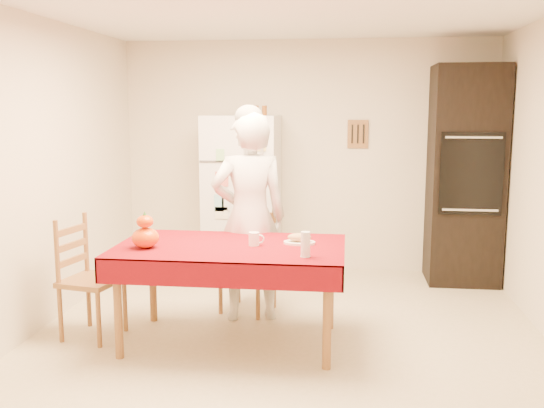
% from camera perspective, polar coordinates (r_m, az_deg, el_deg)
% --- Properties ---
extents(floor, '(4.50, 4.50, 0.00)m').
position_cam_1_polar(floor, '(4.73, 1.26, -13.05)').
color(floor, '#C0B48B').
rests_on(floor, ground).
extents(room_shell, '(4.02, 4.52, 2.51)m').
position_cam_1_polar(room_shell, '(4.38, 1.34, 7.01)').
color(room_shell, beige).
rests_on(room_shell, ground).
extents(refrigerator, '(0.75, 0.74, 1.70)m').
position_cam_1_polar(refrigerator, '(6.40, -2.80, 0.70)').
color(refrigerator, white).
rests_on(refrigerator, floor).
extents(oven_cabinet, '(0.70, 0.62, 2.20)m').
position_cam_1_polar(oven_cabinet, '(6.43, 17.72, 2.58)').
color(oven_cabinet, black).
rests_on(oven_cabinet, floor).
extents(dining_table, '(1.70, 1.00, 0.76)m').
position_cam_1_polar(dining_table, '(4.56, -3.93, -4.74)').
color(dining_table, brown).
rests_on(dining_table, floor).
extents(chair_far, '(0.52, 0.51, 0.95)m').
position_cam_1_polar(chair_far, '(5.37, -2.01, -4.64)').
color(chair_far, brown).
rests_on(chair_far, floor).
extents(chair_left, '(0.48, 0.49, 0.95)m').
position_cam_1_polar(chair_left, '(4.96, -17.22, -6.21)').
color(chair_left, brown).
rests_on(chair_left, floor).
extents(seated_woman, '(0.73, 0.58, 1.74)m').
position_cam_1_polar(seated_woman, '(5.06, -2.14, -1.27)').
color(seated_woman, silver).
rests_on(seated_woman, floor).
extents(coffee_mug, '(0.08, 0.08, 0.10)m').
position_cam_1_polar(coffee_mug, '(4.51, -1.71, -3.31)').
color(coffee_mug, white).
rests_on(coffee_mug, dining_table).
extents(pumpkin_lower, '(0.20, 0.20, 0.15)m').
position_cam_1_polar(pumpkin_lower, '(4.53, -11.83, -3.13)').
color(pumpkin_lower, red).
rests_on(pumpkin_lower, dining_table).
extents(pumpkin_upper, '(0.12, 0.12, 0.09)m').
position_cam_1_polar(pumpkin_upper, '(4.51, -11.88, -1.62)').
color(pumpkin_upper, '#ED4505').
rests_on(pumpkin_upper, pumpkin_lower).
extents(wine_glass, '(0.07, 0.07, 0.18)m').
position_cam_1_polar(wine_glass, '(4.17, 3.17, -3.81)').
color(wine_glass, white).
rests_on(wine_glass, dining_table).
extents(bread_plate, '(0.24, 0.24, 0.02)m').
position_cam_1_polar(bread_plate, '(4.58, 2.60, -3.65)').
color(bread_plate, white).
rests_on(bread_plate, dining_table).
extents(bread_loaf, '(0.18, 0.10, 0.06)m').
position_cam_1_polar(bread_loaf, '(4.57, 2.60, -3.16)').
color(bread_loaf, '#AB7954').
rests_on(bread_loaf, bread_plate).
extents(spice_jar_left, '(0.05, 0.05, 0.10)m').
position_cam_1_polar(spice_jar_left, '(6.36, -1.95, 8.79)').
color(spice_jar_left, '#905D1A').
rests_on(spice_jar_left, refrigerator).
extents(spice_jar_mid, '(0.05, 0.05, 0.10)m').
position_cam_1_polar(spice_jar_mid, '(6.36, -1.49, 8.80)').
color(spice_jar_mid, brown).
rests_on(spice_jar_mid, refrigerator).
extents(spice_jar_right, '(0.05, 0.05, 0.10)m').
position_cam_1_polar(spice_jar_right, '(6.34, -0.71, 8.80)').
color(spice_jar_right, brown).
rests_on(spice_jar_right, refrigerator).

